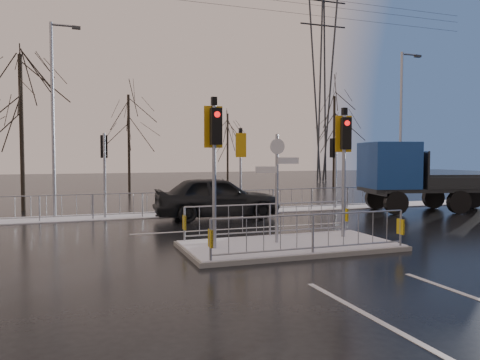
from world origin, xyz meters
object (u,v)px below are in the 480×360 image
object	(u,v)px
car_far_lane	(217,197)
street_lamp_right	(402,122)
flatbed_truck	(409,175)
street_lamp_left	(54,111)
traffic_island	(289,234)

from	to	relation	value
car_far_lane	street_lamp_right	xyz separation A→B (m)	(10.68, 1.82, 3.51)
flatbed_truck	street_lamp_right	bearing A→B (deg)	57.90
flatbed_truck	street_lamp_left	size ratio (longest dim) A/B	0.90
street_lamp_right	car_far_lane	bearing A→B (deg)	-170.35
traffic_island	flatbed_truck	bearing A→B (deg)	33.65
car_far_lane	street_lamp_left	size ratio (longest dim) A/B	0.63
traffic_island	street_lamp_right	distance (m)	14.14
traffic_island	car_far_lane	bearing A→B (deg)	90.86
car_far_lane	street_lamp_right	world-z (taller)	street_lamp_right
traffic_island	street_lamp_right	bearing A→B (deg)	38.73
street_lamp_left	traffic_island	bearing A→B (deg)	-55.93
street_lamp_right	street_lamp_left	world-z (taller)	street_lamp_left
car_far_lane	flatbed_truck	bearing A→B (deg)	-90.98
traffic_island	flatbed_truck	distance (m)	10.92
traffic_island	car_far_lane	distance (m)	6.69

